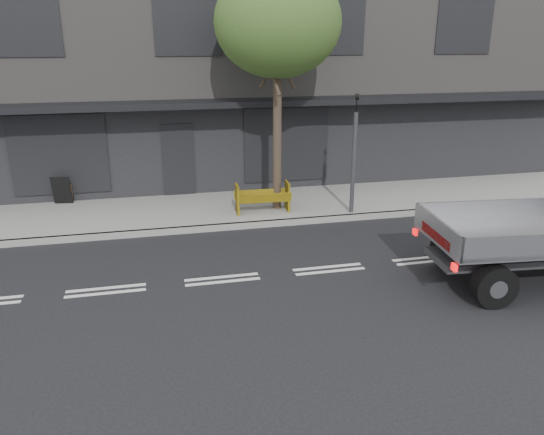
% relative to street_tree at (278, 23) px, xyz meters
% --- Properties ---
extents(ground, '(80.00, 80.00, 0.00)m').
position_rel_street_tree_xyz_m(ground, '(-2.20, -4.20, -5.28)').
color(ground, black).
rests_on(ground, ground).
extents(sidewalk, '(32.00, 3.20, 0.15)m').
position_rel_street_tree_xyz_m(sidewalk, '(-2.20, 0.50, -5.20)').
color(sidewalk, gray).
rests_on(sidewalk, ground).
extents(kerb, '(32.00, 0.20, 0.15)m').
position_rel_street_tree_xyz_m(kerb, '(-2.20, -1.10, -5.20)').
color(kerb, gray).
rests_on(kerb, ground).
extents(building_main, '(26.00, 10.00, 8.00)m').
position_rel_street_tree_xyz_m(building_main, '(-2.20, 7.10, -1.28)').
color(building_main, slate).
rests_on(building_main, ground).
extents(street_tree, '(3.40, 3.40, 6.74)m').
position_rel_street_tree_xyz_m(street_tree, '(0.00, 0.00, 0.00)').
color(street_tree, '#382B21').
rests_on(street_tree, ground).
extents(traffic_light_pole, '(0.12, 0.12, 3.50)m').
position_rel_street_tree_xyz_m(traffic_light_pole, '(2.00, -0.85, -3.63)').
color(traffic_light_pole, '#2D2D30').
rests_on(traffic_light_pole, ground).
extents(construction_barrier, '(1.60, 0.70, 0.88)m').
position_rel_street_tree_xyz_m(construction_barrier, '(-0.49, -0.49, -4.69)').
color(construction_barrier, gold).
rests_on(construction_barrier, sidewalk).
extents(sandwich_board, '(0.58, 0.43, 0.85)m').
position_rel_street_tree_xyz_m(sandwich_board, '(-6.22, 1.80, -4.70)').
color(sandwich_board, black).
rests_on(sandwich_board, sidewalk).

